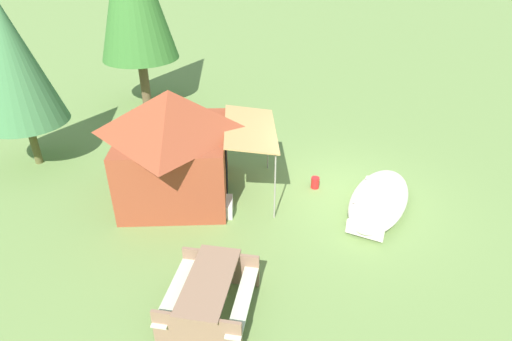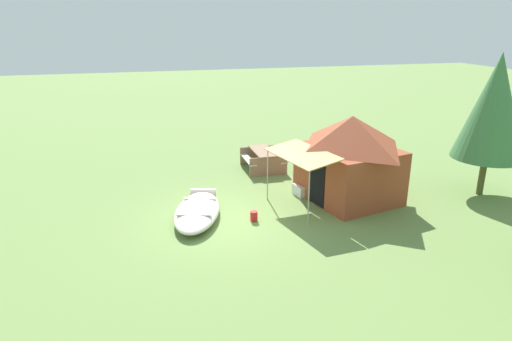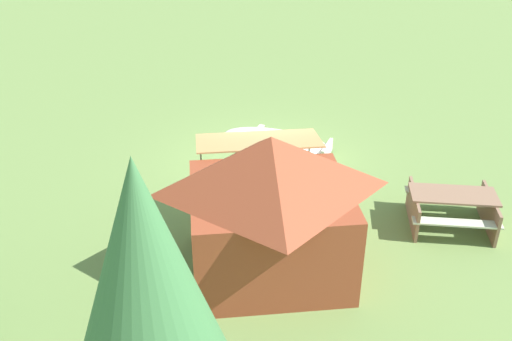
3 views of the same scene
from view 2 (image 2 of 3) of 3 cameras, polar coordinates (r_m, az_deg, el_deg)
ground_plane at (r=13.12m, az=-3.50°, el=-6.22°), size 80.00×80.00×0.00m
beached_rowboat at (r=13.20m, az=-7.48°, el=-5.14°), size 3.18×2.04×0.42m
canvas_cabin_tent at (r=14.41m, az=11.86°, el=1.71°), size 3.48×4.25×2.71m
picnic_table at (r=17.22m, az=0.89°, el=1.66°), size 1.73×1.46×0.76m
cooler_box at (r=14.84m, az=5.80°, el=-2.50°), size 0.63×0.50×0.35m
fuel_can at (r=12.95m, az=-0.27°, el=-5.83°), size 0.30×0.30×0.29m
pine_tree_back_left at (r=15.95m, az=28.04°, el=7.16°), size 2.19×2.19×4.60m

